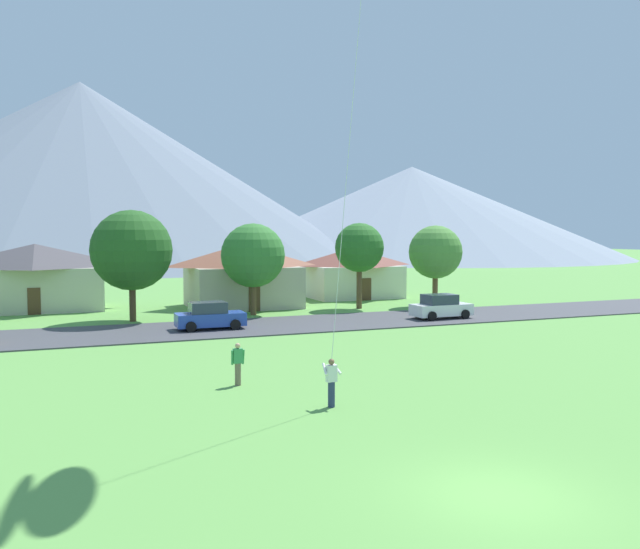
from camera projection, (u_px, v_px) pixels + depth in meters
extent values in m
plane|color=#609E47|center=(500.00, 495.00, 14.52)|extent=(400.00, 400.00, 0.00)
cube|color=#424247|center=(223.00, 328.00, 40.17)|extent=(160.00, 7.80, 0.08)
cone|color=gray|center=(412.00, 212.00, 164.53)|extent=(105.86, 105.86, 23.24)
cone|color=slate|center=(82.00, 172.00, 140.82)|extent=(128.14, 128.14, 39.23)
cone|color=gray|center=(115.00, 203.00, 161.90)|extent=(137.28, 137.28, 27.91)
cone|color=#8E939E|center=(399.00, 220.00, 201.18)|extent=(107.81, 107.81, 21.23)
cube|color=beige|center=(352.00, 281.00, 60.42)|extent=(8.17, 6.46, 3.00)
pyramid|color=brown|center=(352.00, 257.00, 60.27)|extent=(8.82, 6.97, 1.65)
cube|color=brown|center=(367.00, 289.00, 57.44)|extent=(0.90, 0.06, 2.00)
cube|color=beige|center=(36.00, 289.00, 49.96)|extent=(9.88, 6.19, 3.35)
pyramid|color=#474247|center=(35.00, 256.00, 49.80)|extent=(10.67, 6.68, 1.84)
cube|color=brown|center=(34.00, 301.00, 47.12)|extent=(0.90, 0.06, 2.00)
cube|color=beige|center=(243.00, 287.00, 52.43)|extent=(8.44, 7.08, 3.32)
pyramid|color=brown|center=(242.00, 255.00, 52.27)|extent=(9.12, 7.65, 1.83)
cube|color=brown|center=(254.00, 299.00, 49.17)|extent=(0.90, 0.06, 2.00)
cylinder|color=#4C3823|center=(133.00, 301.00, 43.50)|extent=(0.44, 0.44, 2.81)
sphere|color=#23561E|center=(132.00, 250.00, 43.28)|extent=(5.46, 5.46, 5.46)
cylinder|color=brown|center=(359.00, 287.00, 51.09)|extent=(0.44, 0.44, 3.41)
sphere|color=#286623|center=(359.00, 248.00, 50.89)|extent=(3.92, 3.92, 3.92)
cylinder|color=brown|center=(253.00, 297.00, 47.05)|extent=(0.44, 0.44, 2.62)
sphere|color=#33752D|center=(253.00, 255.00, 46.85)|extent=(4.70, 4.70, 4.70)
cylinder|color=brown|center=(435.00, 289.00, 52.37)|extent=(0.44, 0.44, 2.86)
sphere|color=#4C8938|center=(435.00, 252.00, 52.18)|extent=(4.34, 4.34, 4.34)
cube|color=white|center=(441.00, 310.00, 44.65)|extent=(4.24, 1.90, 0.80)
cube|color=#2D3847|center=(440.00, 299.00, 44.54)|extent=(2.24, 1.64, 0.68)
cylinder|color=black|center=(450.00, 311.00, 46.04)|extent=(0.65, 0.26, 0.64)
cylinder|color=black|center=(465.00, 314.00, 44.35)|extent=(0.65, 0.26, 0.64)
cylinder|color=black|center=(418.00, 313.00, 44.99)|extent=(0.65, 0.26, 0.64)
cylinder|color=black|center=(432.00, 316.00, 43.30)|extent=(0.65, 0.26, 0.64)
cube|color=#2847A8|center=(210.00, 319.00, 39.58)|extent=(4.22, 1.85, 0.80)
cube|color=#2D3847|center=(208.00, 307.00, 39.48)|extent=(2.22, 1.61, 0.68)
cylinder|color=black|center=(229.00, 321.00, 40.94)|extent=(0.64, 0.25, 0.64)
cylinder|color=black|center=(235.00, 325.00, 39.22)|extent=(0.64, 0.25, 0.64)
cylinder|color=black|center=(186.00, 323.00, 39.98)|extent=(0.64, 0.25, 0.64)
cylinder|color=black|center=(191.00, 327.00, 38.26)|extent=(0.64, 0.25, 0.64)
cylinder|color=navy|center=(331.00, 394.00, 21.95)|extent=(0.24, 0.24, 0.88)
cube|color=white|center=(331.00, 373.00, 21.91)|extent=(0.36, 0.22, 0.58)
sphere|color=brown|center=(331.00, 362.00, 21.88)|extent=(0.21, 0.21, 0.21)
cylinder|color=white|center=(325.00, 369.00, 21.87)|extent=(0.18, 0.55, 0.37)
cylinder|color=white|center=(337.00, 368.00, 22.03)|extent=(0.18, 0.55, 0.37)
cylinder|color=silver|center=(353.00, 97.00, 22.19)|extent=(2.08, 1.11, 18.27)
cylinder|color=#70604C|center=(238.00, 374.00, 25.10)|extent=(0.24, 0.24, 0.88)
cube|color=#388E51|center=(238.00, 356.00, 25.06)|extent=(0.36, 0.22, 0.58)
sphere|color=tan|center=(238.00, 346.00, 25.03)|extent=(0.21, 0.21, 0.21)
cylinder|color=#388E51|center=(232.00, 358.00, 24.98)|extent=(0.12, 0.18, 0.59)
cylinder|color=#388E51|center=(243.00, 357.00, 25.14)|extent=(0.12, 0.18, 0.59)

